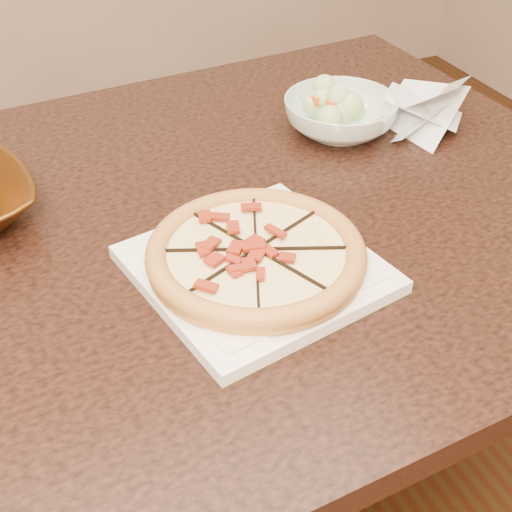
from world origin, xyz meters
The scene contains 6 objects.
dining_table centered at (0.00, 0.14, 0.66)m, with size 1.54×1.04×0.75m.
plate centered at (0.12, -0.01, 0.76)m, with size 0.32×0.32×0.02m.
pizza centered at (0.12, -0.01, 0.78)m, with size 0.28×0.28×0.03m.
salad_bowl centered at (0.42, 0.28, 0.78)m, with size 0.19×0.19×0.06m, color silver.
salad centered at (0.41, 0.28, 0.83)m, with size 0.09×0.10×0.04m.
cling_film centered at (0.55, 0.26, 0.78)m, with size 0.18×0.15×0.05m, color white, non-canonical shape.
Camera 1 is at (-0.17, -0.66, 1.33)m, focal length 50.00 mm.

